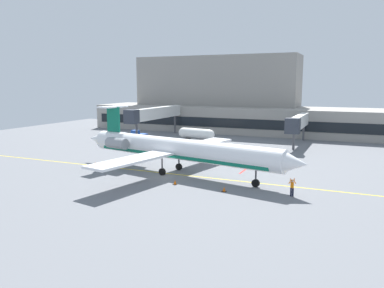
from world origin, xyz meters
The scene contains 14 objects.
ground centered at (0.00, 0.00, -0.05)m, with size 120.00×120.00×0.11m.
terminal_building centered at (-6.62, 48.86, 6.96)m, with size 77.65×16.16×18.32m.
jet_bridge_west centered at (-17.69, 28.74, 5.24)m, with size 2.40×21.03×6.63m.
jet_bridge_east centered at (11.70, 31.05, 4.36)m, with size 2.40×16.49×5.73m.
regional_jet centered at (0.73, 1.78, 3.24)m, with size 33.66×26.31×8.34m.
baggage_tug centered at (-21.03, 27.39, 0.83)m, with size 3.02×3.75×1.79m.
pushback_tractor centered at (-3.51, 14.34, 0.87)m, with size 2.63×3.27×1.87m.
belt_loader centered at (-15.32, 15.64, 1.00)m, with size 3.73×2.25×2.20m.
fuel_tank centered at (-8.44, 29.73, 1.37)m, with size 8.34×3.14×2.44m.
marshaller centered at (16.19, -2.43, 0.98)m, with size 0.77×0.48×1.93m.
safety_cone_alpha centered at (3.05, -3.19, 0.25)m, with size 0.47×0.47×0.55m.
safety_cone_bravo centered at (9.20, -3.65, 0.25)m, with size 0.47×0.47×0.55m.
safety_cone_charlie centered at (-5.90, 11.28, 0.25)m, with size 0.47×0.47×0.55m.
safety_cone_delta centered at (-11.94, 1.46, 0.25)m, with size 0.47×0.47×0.55m.
Camera 1 is at (22.21, -41.56, 11.59)m, focal length 35.68 mm.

